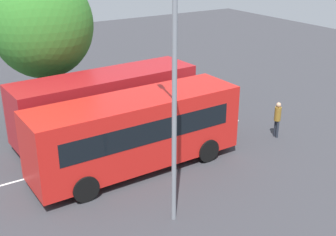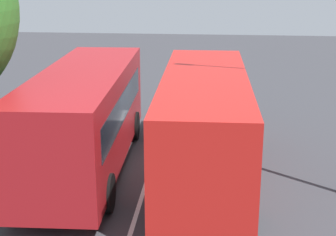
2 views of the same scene
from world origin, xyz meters
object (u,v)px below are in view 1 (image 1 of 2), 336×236
object	(u,v)px
bus_center_left	(107,103)
street_lamp	(172,83)
depot_tree	(42,25)
pedestrian	(277,117)
bus_far_left	(137,130)

from	to	relation	value
bus_center_left	street_lamp	bearing A→B (deg)	-100.28
depot_tree	street_lamp	bearing A→B (deg)	-86.93
bus_center_left	pedestrian	world-z (taller)	bus_center_left
bus_far_left	pedestrian	world-z (taller)	bus_far_left
pedestrian	street_lamp	world-z (taller)	street_lamp
pedestrian	bus_center_left	bearing A→B (deg)	-26.85
pedestrian	street_lamp	xyz separation A→B (m)	(-7.97, -2.83, 3.84)
bus_center_left	pedestrian	bearing A→B (deg)	-35.59
pedestrian	street_lamp	bearing A→B (deg)	25.96
street_lamp	pedestrian	bearing A→B (deg)	-55.69
bus_far_left	bus_center_left	world-z (taller)	same
bus_far_left	bus_center_left	xyz separation A→B (m)	(0.35, 3.70, 0.00)
street_lamp	depot_tree	distance (m)	11.11
bus_far_left	street_lamp	xyz separation A→B (m)	(-0.68, -3.68, 3.16)
bus_center_left	pedestrian	size ratio (longest dim) A/B	5.06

